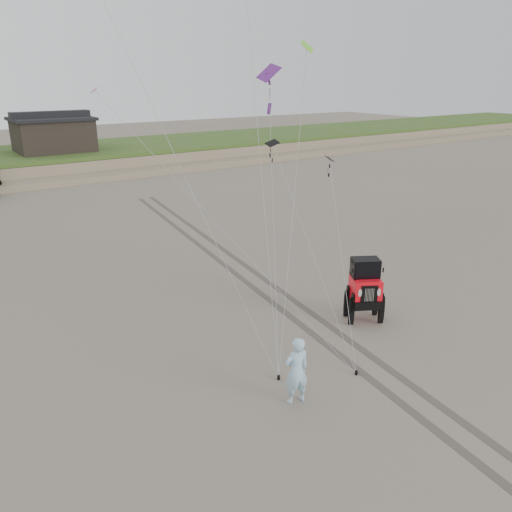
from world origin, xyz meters
name	(u,v)px	position (x,y,z in m)	size (l,w,h in m)	color
ground	(335,366)	(0.00, 0.00, 0.00)	(160.00, 160.00, 0.00)	#6B6054
dune_ridge	(31,163)	(0.00, 37.50, 0.82)	(160.00, 14.25, 1.73)	#7A6B54
cabin	(53,133)	(2.00, 37.00, 3.24)	(6.40, 5.40, 3.35)	black
jeep	(365,297)	(2.78, 1.58, 0.86)	(2.00, 4.63, 1.72)	#FF0D1A
man	(296,371)	(-1.98, -0.62, 0.91)	(0.66, 0.44, 1.82)	#8ECCDC
kite_flock	(258,57)	(3.09, 8.18, 8.52)	(7.93, 6.18, 10.33)	orange
stake_main	(279,378)	(-1.73, 0.41, 0.06)	(0.08, 0.08, 0.12)	black
stake_aux	(356,373)	(0.17, -0.65, 0.06)	(0.08, 0.08, 0.12)	black
tire_tracks	(240,269)	(2.00, 8.00, 0.00)	(5.22, 29.74, 0.01)	#4C443D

